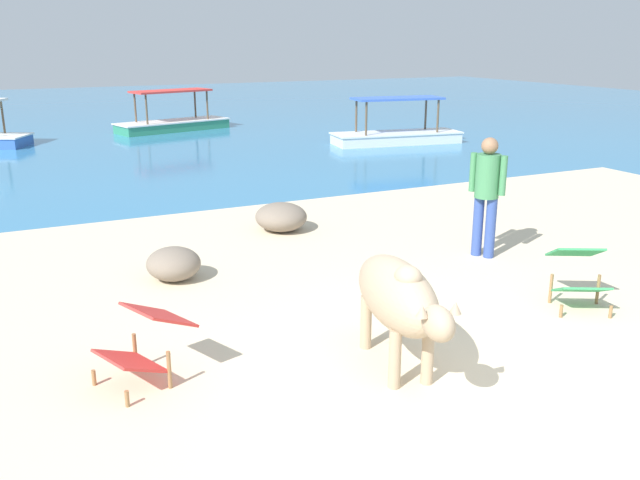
# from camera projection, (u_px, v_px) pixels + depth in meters

# --- Properties ---
(sand_beach) EXTENTS (18.00, 14.00, 0.04)m
(sand_beach) POSITION_uv_depth(u_px,v_px,m) (487.00, 386.00, 5.84)
(sand_beach) COLOR beige
(sand_beach) RESTS_ON ground
(water_surface) EXTENTS (60.00, 36.00, 0.03)m
(water_surface) POSITION_uv_depth(u_px,v_px,m) (100.00, 120.00, 24.85)
(water_surface) COLOR teal
(water_surface) RESTS_ON ground
(cow) EXTENTS (0.82, 1.85, 1.03)m
(cow) POSITION_uv_depth(u_px,v_px,m) (399.00, 297.00, 5.95)
(cow) COLOR tan
(cow) RESTS_ON sand_beach
(deck_chair_near) EXTENTS (0.83, 0.93, 0.68)m
(deck_chair_near) POSITION_uv_depth(u_px,v_px,m) (578.00, 272.00, 7.46)
(deck_chair_near) COLOR olive
(deck_chair_near) RESTS_ON sand_beach
(deck_chair_far) EXTENTS (0.91, 0.78, 0.68)m
(deck_chair_far) POSITION_uv_depth(u_px,v_px,m) (145.00, 340.00, 5.80)
(deck_chair_far) COLOR olive
(deck_chair_far) RESTS_ON sand_beach
(person_standing) EXTENTS (0.32, 0.46, 1.62)m
(person_standing) POSITION_uv_depth(u_px,v_px,m) (487.00, 188.00, 9.00)
(person_standing) COLOR #334C99
(person_standing) RESTS_ON sand_beach
(shore_rock_large) EXTENTS (0.83, 0.85, 0.41)m
(shore_rock_large) POSITION_uv_depth(u_px,v_px,m) (174.00, 264.00, 8.32)
(shore_rock_large) COLOR gray
(shore_rock_large) RESTS_ON sand_beach
(shore_rock_medium) EXTENTS (0.87, 0.89, 0.43)m
(shore_rock_medium) POSITION_uv_depth(u_px,v_px,m) (281.00, 217.00, 10.44)
(shore_rock_medium) COLOR gray
(shore_rock_medium) RESTS_ON sand_beach
(boat_green) EXTENTS (3.85, 2.06, 1.29)m
(boat_green) POSITION_uv_depth(u_px,v_px,m) (173.00, 122.00, 21.91)
(boat_green) COLOR #338E66
(boat_green) RESTS_ON water_surface
(boat_white) EXTENTS (3.80, 1.66, 1.29)m
(boat_white) POSITION_uv_depth(u_px,v_px,m) (396.00, 134.00, 19.23)
(boat_white) COLOR white
(boat_white) RESTS_ON water_surface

